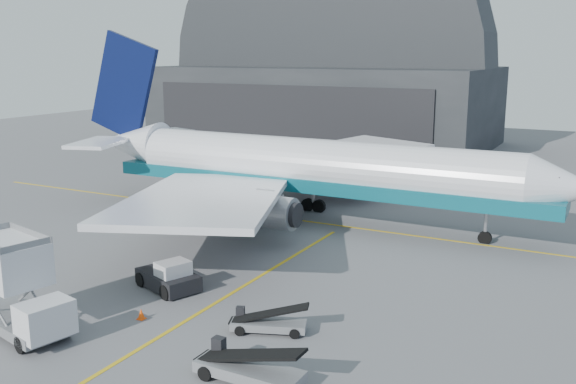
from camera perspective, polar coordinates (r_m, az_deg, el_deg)
The scene contains 9 objects.
ground at distance 37.24m, azimuth -7.36°, elevation -10.30°, with size 200.00×200.00×0.00m, color #565659.
taxi_lines at distance 47.49m, azimuth 1.47°, elevation -5.13°, with size 80.00×42.12×0.02m.
hangar at distance 102.08m, azimuth 3.48°, elevation 9.68°, with size 50.00×28.30×28.00m.
airliner at distance 55.20m, azimuth 0.92°, elevation 2.26°, with size 46.83×45.41×16.43m.
catering_truck at distance 36.27m, azimuth -23.09°, elevation -7.74°, with size 7.40×4.12×4.81m.
pushback_tug at distance 40.32m, azimuth -10.51°, elevation -7.50°, with size 4.72×3.67×1.93m.
belt_loader_a at distance 34.04m, azimuth -1.79°, elevation -11.55°, with size 4.20×2.62×1.59m.
belt_loader_b at distance 29.36m, azimuth -3.55°, elevation -15.40°, with size 5.29×1.90×2.02m.
traffic_cone at distance 36.47m, azimuth -12.92°, elevation -10.54°, with size 0.41×0.41×0.60m.
Camera 1 is at (20.03, -27.96, 14.29)m, focal length 40.00 mm.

